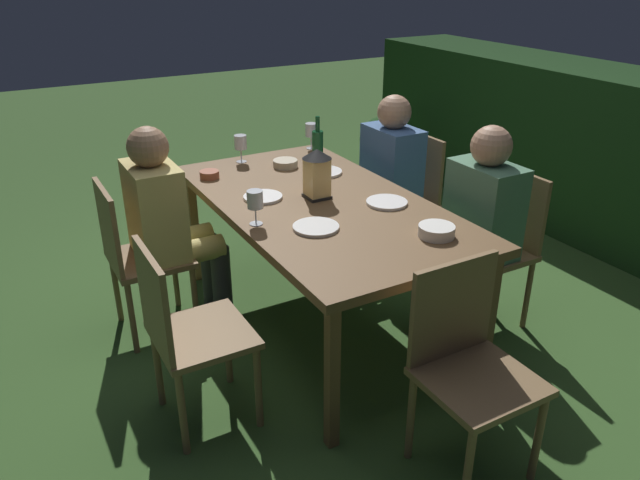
% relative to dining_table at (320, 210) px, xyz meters
% --- Properties ---
extents(ground_plane, '(16.00, 16.00, 0.00)m').
position_rel_dining_table_xyz_m(ground_plane, '(0.00, 0.00, -0.70)').
color(ground_plane, '#385B28').
extents(dining_table, '(1.85, 0.99, 0.75)m').
position_rel_dining_table_xyz_m(dining_table, '(0.00, 0.00, 0.00)').
color(dining_table, brown).
rests_on(dining_table, ground).
extents(chair_side_right_b, '(0.42, 0.40, 0.87)m').
position_rel_dining_table_xyz_m(chair_side_right_b, '(0.42, 0.89, -0.21)').
color(chair_side_right_b, brown).
rests_on(chair_side_right_b, ground).
extents(person_in_green, '(0.38, 0.47, 1.15)m').
position_rel_dining_table_xyz_m(person_in_green, '(0.42, 0.69, -0.06)').
color(person_in_green, '#4C7A5B').
rests_on(person_in_green, ground).
extents(chair_head_far, '(0.40, 0.42, 0.87)m').
position_rel_dining_table_xyz_m(chair_head_far, '(1.17, 0.00, -0.21)').
color(chair_head_far, brown).
rests_on(chair_head_far, ground).
extents(chair_side_left_a, '(0.42, 0.40, 0.87)m').
position_rel_dining_table_xyz_m(chair_side_left_a, '(-0.42, -0.89, -0.21)').
color(chair_side_left_a, brown).
rests_on(chair_side_left_a, ground).
extents(person_in_mustard, '(0.38, 0.47, 1.15)m').
position_rel_dining_table_xyz_m(person_in_mustard, '(-0.42, -0.69, -0.06)').
color(person_in_mustard, tan).
rests_on(person_in_mustard, ground).
extents(chair_side_right_a, '(0.42, 0.40, 0.87)m').
position_rel_dining_table_xyz_m(chair_side_right_a, '(-0.42, 0.89, -0.21)').
color(chair_side_right_a, brown).
rests_on(chair_side_right_a, ground).
extents(person_in_blue, '(0.38, 0.47, 1.15)m').
position_rel_dining_table_xyz_m(person_in_blue, '(-0.42, 0.69, -0.06)').
color(person_in_blue, '#426699').
rests_on(person_in_blue, ground).
extents(chair_side_left_b, '(0.42, 0.40, 0.87)m').
position_rel_dining_table_xyz_m(chair_side_left_b, '(0.42, -0.89, -0.21)').
color(chair_side_left_b, brown).
rests_on(chair_side_left_b, ground).
extents(lantern_centerpiece, '(0.15, 0.15, 0.27)m').
position_rel_dining_table_xyz_m(lantern_centerpiece, '(-0.05, 0.01, 0.20)').
color(lantern_centerpiece, black).
rests_on(lantern_centerpiece, dining_table).
extents(green_bottle_on_table, '(0.07, 0.07, 0.29)m').
position_rel_dining_table_xyz_m(green_bottle_on_table, '(-0.56, 0.30, 0.16)').
color(green_bottle_on_table, '#144723').
rests_on(green_bottle_on_table, dining_table).
extents(wine_glass_a, '(0.08, 0.08, 0.17)m').
position_rel_dining_table_xyz_m(wine_glass_a, '(0.11, -0.41, 0.17)').
color(wine_glass_a, silver).
rests_on(wine_glass_a, dining_table).
extents(wine_glass_b, '(0.08, 0.08, 0.17)m').
position_rel_dining_table_xyz_m(wine_glass_b, '(-0.81, -0.10, 0.17)').
color(wine_glass_b, silver).
rests_on(wine_glass_b, dining_table).
extents(wine_glass_c, '(0.08, 0.08, 0.17)m').
position_rel_dining_table_xyz_m(wine_glass_c, '(-0.85, 0.41, 0.17)').
color(wine_glass_c, silver).
rests_on(wine_glass_c, dining_table).
extents(plate_a, '(0.22, 0.22, 0.01)m').
position_rel_dining_table_xyz_m(plate_a, '(0.30, -0.19, 0.06)').
color(plate_a, silver).
rests_on(plate_a, dining_table).
extents(plate_b, '(0.22, 0.22, 0.01)m').
position_rel_dining_table_xyz_m(plate_b, '(-0.38, 0.23, 0.06)').
color(plate_b, white).
rests_on(plate_b, dining_table).
extents(plate_c, '(0.21, 0.21, 0.01)m').
position_rel_dining_table_xyz_m(plate_c, '(0.20, 0.28, 0.06)').
color(plate_c, white).
rests_on(plate_c, dining_table).
extents(plate_d, '(0.21, 0.21, 0.01)m').
position_rel_dining_table_xyz_m(plate_d, '(-0.18, -0.24, 0.06)').
color(plate_d, white).
rests_on(plate_d, dining_table).
extents(bowl_olives, '(0.11, 0.11, 0.04)m').
position_rel_dining_table_xyz_m(bowl_olives, '(-0.62, -0.38, 0.07)').
color(bowl_olives, '#9E5138').
rests_on(bowl_olives, dining_table).
extents(bowl_bread, '(0.15, 0.15, 0.04)m').
position_rel_dining_table_xyz_m(bowl_bread, '(-0.59, 0.09, 0.08)').
color(bowl_bread, '#BCAD8E').
rests_on(bowl_bread, dining_table).
extents(bowl_salad, '(0.17, 0.17, 0.05)m').
position_rel_dining_table_xyz_m(bowl_salad, '(0.64, 0.25, 0.08)').
color(bowl_salad, silver).
rests_on(bowl_salad, dining_table).
extents(hedge_backdrop, '(4.84, 0.74, 1.18)m').
position_rel_dining_table_xyz_m(hedge_backdrop, '(0.00, 2.45, -0.11)').
color(hedge_backdrop, '#193816').
rests_on(hedge_backdrop, ground).
extents(potted_plant_by_hedge, '(0.40, 0.40, 0.63)m').
position_rel_dining_table_xyz_m(potted_plant_by_hedge, '(-1.75, 1.63, -0.33)').
color(potted_plant_by_hedge, brown).
rests_on(potted_plant_by_hedge, ground).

